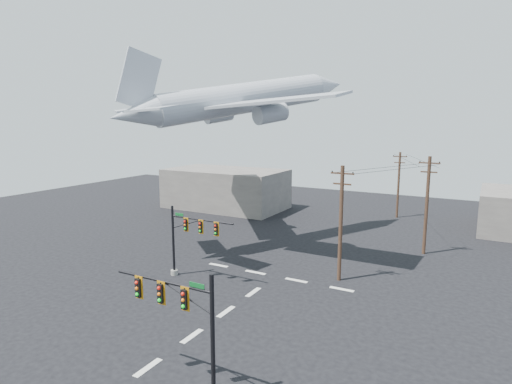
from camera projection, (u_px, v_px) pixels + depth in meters
The scene contains 10 objects.
ground at pixel (192, 336), 27.16m from camera, with size 120.00×120.00×0.00m, color black.
lane_markings at pixel (236, 305), 31.76m from camera, with size 14.00×21.20×0.01m.
signal_mast_near at pixel (186, 323), 21.17m from camera, with size 6.36×0.71×6.43m.
signal_mast_far at pixel (187, 239), 36.51m from camera, with size 6.51×0.69×6.25m.
utility_pole_a at pixel (341, 221), 35.79m from camera, with size 1.98×0.33×9.87m.
utility_pole_b at pixel (427, 204), 43.01m from camera, with size 2.03×0.34×10.02m.
utility_pole_c at pixel (398, 184), 59.38m from camera, with size 1.89×0.31×9.20m.
power_lines at pixel (404, 163), 45.49m from camera, with size 7.45×27.05×0.35m.
airliner at pixel (244, 99), 44.82m from camera, with size 24.89×27.26×7.63m.
building_left at pixel (226, 189), 66.39m from camera, with size 18.00×10.00×6.00m, color slate.
Camera 1 is at (15.75, -20.14, 13.58)m, focal length 30.00 mm.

